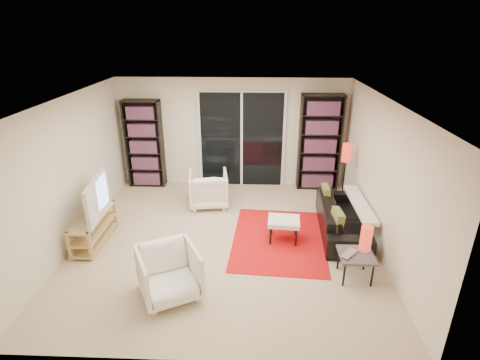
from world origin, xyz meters
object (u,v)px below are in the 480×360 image
Objects in this scene: bookshelf_left at (144,144)px; sofa at (342,218)px; tv_stand at (94,228)px; armchair_back at (208,189)px; ottoman at (284,222)px; floor_lamp at (346,160)px; bookshelf_right at (320,143)px; armchair_front at (169,273)px; side_table at (356,257)px.

bookshelf_left is 1.02× the size of sofa.
armchair_back is at bearing 40.08° from tv_stand.
tv_stand is at bearing -176.87° from ottoman.
tv_stand is 4.78m from floor_lamp.
bookshelf_right is 2.12m from sofa.
sofa is at bearing 6.55° from armchair_front.
floor_lamp is (0.30, 2.35, 0.64)m from side_table.
tv_stand is at bearing -160.97° from floor_lamp.
tv_stand reaches higher than ottoman.
armchair_front is (-2.69, -1.79, 0.07)m from sofa.
floor_lamp is (4.22, -0.92, 0.02)m from bookshelf_left.
ottoman is 1.15× the size of side_table.
armchair_back is at bearing -178.84° from floor_lamp.
armchair_front is at bearing -137.95° from ottoman.
bookshelf_left is 2.52× the size of armchair_back.
tv_stand is 1.55× the size of armchair_front.
bookshelf_right reaches higher than ottoman.
ottoman is (-1.05, -0.32, 0.07)m from sofa.
bookshelf_left is 1.91m from armchair_back.
bookshelf_right is 2.71× the size of armchair_back.
floor_lamp is (4.46, 1.54, 0.74)m from tv_stand.
bookshelf_right is 4.84m from tv_stand.
bookshelf_left reaches higher than armchair_back.
bookshelf_left is at bearing 140.14° from side_table.
bookshelf_right is 3.73× the size of ottoman.
bookshelf_left is 3.85m from bookshelf_right.
floor_lamp is at bearing -68.28° from bookshelf_right.
sofa is 1.10m from ottoman.
armchair_back reaches higher than side_table.
bookshelf_right reaches higher than tv_stand.
armchair_back is at bearing -32.62° from bookshelf_left.
armchair_front is at bearing -124.00° from bookshelf_right.
bookshelf_right is 3.34m from side_table.
sofa is 3.89× the size of side_table.
side_table is at bearing -97.22° from floor_lamp.
side_table is at bearing 128.47° from armchair_back.
tv_stand is (-0.25, -2.46, -0.71)m from bookshelf_left.
tv_stand is at bearing 168.93° from side_table.
bookshelf_left is at bearing -40.37° from armchair_back.
bookshelf_left is 2.52× the size of armchair_front.
floor_lamp is (2.90, 2.84, 0.65)m from armchair_front.
armchair_back is 2.77m from floor_lamp.
armchair_front is at bearing -135.60° from floor_lamp.
ottoman is at bearing -132.83° from floor_lamp.
bookshelf_left is at bearing 180.00° from bookshelf_right.
floor_lamp is at bearing 19.03° from tv_stand.
armchair_back is at bearing 137.55° from ottoman.
sofa is at bearing 86.22° from side_table.
ottoman is 1.38m from side_table.
sofa is at bearing -101.42° from floor_lamp.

